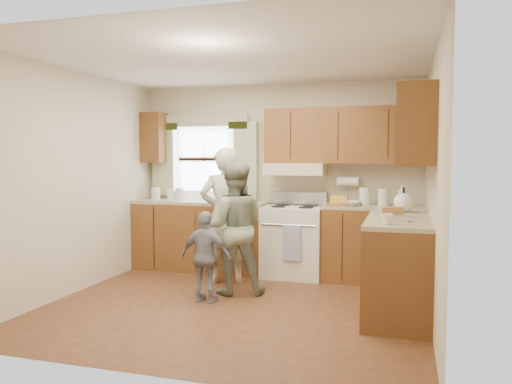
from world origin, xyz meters
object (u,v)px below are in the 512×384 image
(woman_left, at_px, (225,216))
(woman_right, at_px, (234,227))
(stove, at_px, (294,240))
(child, at_px, (206,257))

(woman_left, height_order, woman_right, woman_left)
(woman_left, xyz_separation_m, woman_right, (0.25, -0.41, -0.08))
(stove, height_order, child, stove)
(woman_left, distance_m, child, 0.89)
(stove, relative_size, woman_right, 0.72)
(stove, relative_size, woman_left, 0.65)
(stove, height_order, woman_right, woman_right)
(woman_left, relative_size, woman_right, 1.11)
(woman_left, bearing_deg, woman_right, 99.81)
(stove, bearing_deg, woman_right, -115.45)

